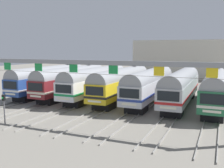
% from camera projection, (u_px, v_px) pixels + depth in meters
% --- Properties ---
extents(ground_plane, '(160.00, 160.00, 0.00)m').
position_uv_depth(ground_plane, '(122.00, 100.00, 38.66)').
color(ground_plane, gray).
extents(track_bed, '(27.08, 70.00, 0.15)m').
position_uv_depth(track_bed, '(151.00, 85.00, 54.15)').
color(track_bed, gray).
rests_on(track_bed, ground).
extents(commuter_train_blue, '(2.88, 18.06, 5.05)m').
position_uv_depth(commuter_train_blue, '(50.00, 78.00, 43.28)').
color(commuter_train_blue, '#284C9E').
rests_on(commuter_train_blue, ground).
extents(commuter_train_maroon, '(2.88, 18.06, 5.05)m').
position_uv_depth(commuter_train_maroon, '(72.00, 80.00, 41.62)').
color(commuter_train_maroon, maroon).
rests_on(commuter_train_maroon, ground).
extents(commuter_train_white, '(2.88, 18.06, 4.77)m').
position_uv_depth(commuter_train_white, '(96.00, 81.00, 39.96)').
color(commuter_train_white, white).
rests_on(commuter_train_white, ground).
extents(commuter_train_yellow, '(2.88, 18.06, 5.05)m').
position_uv_depth(commuter_train_yellow, '(122.00, 82.00, 38.30)').
color(commuter_train_yellow, gold).
rests_on(commuter_train_yellow, ground).
extents(commuter_train_silver, '(2.88, 18.06, 5.05)m').
position_uv_depth(commuter_train_silver, '(150.00, 84.00, 36.64)').
color(commuter_train_silver, silver).
rests_on(commuter_train_silver, ground).
extents(commuter_train_stainless, '(2.88, 18.06, 4.77)m').
position_uv_depth(commuter_train_stainless, '(181.00, 85.00, 34.98)').
color(commuter_train_stainless, '#B2B5BA').
rests_on(commuter_train_stainless, ground).
extents(commuter_train_green, '(2.88, 18.06, 5.05)m').
position_uv_depth(commuter_train_green, '(215.00, 87.00, 33.33)').
color(commuter_train_green, '#236B42').
rests_on(commuter_train_green, ground).
extents(catenary_gantry, '(30.81, 0.44, 6.97)m').
position_uv_depth(catenary_gantry, '(73.00, 70.00, 25.63)').
color(catenary_gantry, gray).
rests_on(catenary_gantry, ground).
extents(yard_signal_mast, '(0.28, 0.35, 3.07)m').
position_uv_depth(yard_signal_mast, '(4.00, 103.00, 25.95)').
color(yard_signal_mast, '#59595E').
rests_on(yard_signal_mast, ground).
extents(maintenance_building, '(25.46, 10.00, 9.83)m').
position_uv_depth(maintenance_building, '(184.00, 59.00, 68.83)').
color(maintenance_building, beige).
rests_on(maintenance_building, ground).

